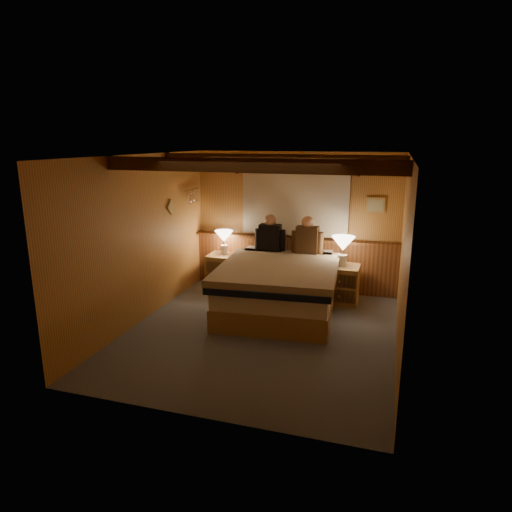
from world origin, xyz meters
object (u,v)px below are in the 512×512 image
at_px(nightstand_left, 224,271).
at_px(nightstand_right, 341,284).
at_px(lamp_right, 343,245).
at_px(person_left, 270,236).
at_px(lamp_left, 224,238).
at_px(duffel_bag, 242,285).
at_px(bed, 279,286).
at_px(person_right, 307,238).

bearing_deg(nightstand_left, nightstand_right, -5.37).
height_order(nightstand_left, nightstand_right, nightstand_right).
xyz_separation_m(lamp_right, person_left, (-1.24, 0.12, 0.06)).
xyz_separation_m(nightstand_right, lamp_left, (-2.13, 0.23, 0.59)).
bearing_deg(nightstand_right, duffel_bag, -175.73).
distance_m(bed, person_right, 1.03).
distance_m(nightstand_left, person_right, 1.69).
relative_size(nightstand_left, lamp_right, 1.23).
relative_size(lamp_left, person_left, 0.66).
bearing_deg(bed, duffel_bag, 140.69).
xyz_separation_m(bed, person_left, (-0.37, 0.80, 0.62)).
distance_m(bed, lamp_left, 1.63).
relative_size(nightstand_left, lamp_left, 1.40).
xyz_separation_m(bed, person_right, (0.27, 0.78, 0.62)).
bearing_deg(lamp_left, person_right, -4.90).
xyz_separation_m(person_left, person_right, (0.64, -0.01, 0.00)).
height_order(person_right, duffel_bag, person_right).
xyz_separation_m(nightstand_left, nightstand_right, (2.12, -0.18, 0.01)).
xyz_separation_m(bed, duffel_bag, (-0.81, 0.56, -0.24)).
xyz_separation_m(bed, lamp_left, (-1.26, 0.92, 0.50)).
xyz_separation_m(bed, lamp_right, (0.87, 0.68, 0.56)).
bearing_deg(duffel_bag, nightstand_right, -8.37).
relative_size(nightstand_left, person_right, 0.92).
xyz_separation_m(nightstand_left, person_left, (0.88, -0.06, 0.71)).
bearing_deg(bed, lamp_right, 33.40).
bearing_deg(nightstand_left, bed, -35.05).
bearing_deg(person_right, bed, -108.90).
relative_size(person_left, person_right, 0.99).
relative_size(lamp_right, person_left, 0.76).
bearing_deg(person_left, nightstand_left, 173.60).
height_order(bed, lamp_right, lamp_right).
distance_m(nightstand_right, lamp_right, 0.65).
relative_size(bed, lamp_right, 4.86).
bearing_deg(lamp_right, duffel_bag, -175.92).
height_order(bed, duffel_bag, bed).
height_order(nightstand_left, person_right, person_right).
height_order(lamp_left, person_right, person_right).
relative_size(person_left, duffel_bag, 1.12).
xyz_separation_m(lamp_left, person_right, (1.53, -0.13, 0.12)).
distance_m(lamp_left, lamp_right, 2.14).
relative_size(lamp_right, person_right, 0.75).
bearing_deg(lamp_left, lamp_right, -6.35).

